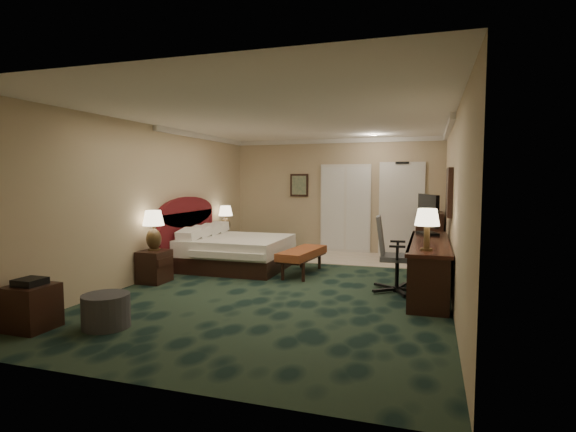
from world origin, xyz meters
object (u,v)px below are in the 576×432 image
(ottoman, at_px, (106,311))
(desk_chair, at_px, (397,254))
(bed_bench, at_px, (302,262))
(lamp_far, at_px, (226,219))
(tv, at_px, (428,215))
(minibar, at_px, (429,236))
(nightstand_near, at_px, (154,266))
(desk, at_px, (429,266))
(side_table, at_px, (31,307))
(bed, at_px, (237,253))
(nightstand_far, at_px, (227,244))
(lamp_near, at_px, (154,230))

(ottoman, bearing_deg, desk_chair, 41.29)
(bed_bench, height_order, ottoman, bed_bench)
(bed_bench, bearing_deg, lamp_far, 154.57)
(tv, relative_size, minibar, 0.86)
(lamp_far, bearing_deg, nightstand_near, -89.69)
(lamp_far, distance_m, minibar, 4.53)
(tv, distance_m, minibar, 2.18)
(lamp_far, height_order, desk, lamp_far)
(ottoman, relative_size, minibar, 0.53)
(minibar, bearing_deg, bed_bench, -135.15)
(side_table, relative_size, desk, 0.19)
(ottoman, height_order, tv, tv)
(nightstand_near, bearing_deg, bed, 62.22)
(tv, bearing_deg, bed, 159.82)
(desk, xyz_separation_m, desk_chair, (-0.47, -0.17, 0.19))
(nightstand_near, distance_m, ottoman, 2.33)
(lamp_far, bearing_deg, desk, -24.83)
(bed, distance_m, lamp_far, 1.61)
(nightstand_far, relative_size, lamp_near, 0.79)
(lamp_near, height_order, lamp_far, lamp_near)
(lamp_far, relative_size, minibar, 0.58)
(lamp_near, height_order, minibar, lamp_near)
(nightstand_far, height_order, desk_chair, desk_chair)
(nightstand_near, xyz_separation_m, bed_bench, (2.21, 1.40, -0.04))
(ottoman, xyz_separation_m, desk_chair, (3.16, 2.77, 0.39))
(nightstand_near, height_order, lamp_far, lamp_far)
(lamp_far, bearing_deg, ottoman, -80.55)
(lamp_far, relative_size, ottoman, 1.09)
(bed, relative_size, lamp_far, 3.18)
(lamp_far, distance_m, desk_chair, 4.58)
(nightstand_near, bearing_deg, desk_chair, 8.55)
(nightstand_near, distance_m, bed_bench, 2.62)
(bed_bench, bearing_deg, tv, 10.38)
(nightstand_near, xyz_separation_m, nightstand_far, (-0.00, 2.85, -0.00))
(lamp_near, bearing_deg, minibar, 38.58)
(desk, distance_m, desk_chair, 0.53)
(side_table, xyz_separation_m, desk_chair, (3.94, 3.10, 0.33))
(bed, distance_m, ottoman, 3.74)
(nightstand_far, relative_size, bed_bench, 0.39)
(bed, height_order, lamp_far, lamp_far)
(desk, bearing_deg, lamp_far, 155.17)
(nightstand_far, xyz_separation_m, bed_bench, (2.22, -1.45, -0.04))
(lamp_near, distance_m, ottoman, 2.47)
(bed, distance_m, desk, 3.71)
(side_table, relative_size, tv, 0.58)
(bed_bench, bearing_deg, lamp_near, -141.67)
(nightstand_near, height_order, minibar, minibar)
(nightstand_far, relative_size, lamp_far, 0.89)
(nightstand_near, relative_size, lamp_near, 0.80)
(desk, distance_m, minibar, 2.85)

